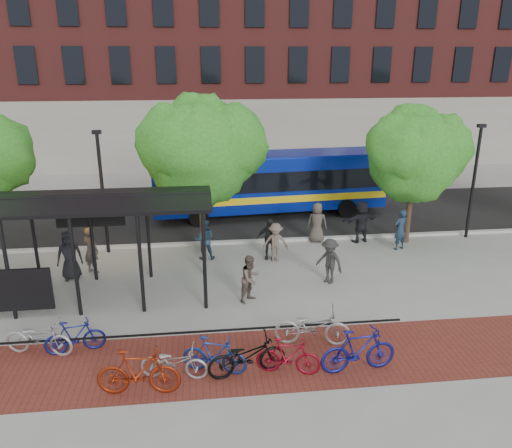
{
  "coord_description": "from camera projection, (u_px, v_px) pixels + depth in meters",
  "views": [
    {
      "loc": [
        -3.06,
        -16.63,
        7.88
      ],
      "look_at": [
        -0.91,
        1.84,
        1.6
      ],
      "focal_mm": 35.0,
      "sensor_mm": 36.0,
      "label": 1
    }
  ],
  "objects": [
    {
      "name": "ground",
      "position": [
        286.0,
        280.0,
        18.51
      ],
      "size": [
        160.0,
        160.0,
        0.0
      ],
      "primitive_type": "plane",
      "color": "#9E9E99",
      "rests_on": "ground"
    },
    {
      "name": "asphalt_street",
      "position": [
        260.0,
        215.0,
        26.04
      ],
      "size": [
        160.0,
        8.0,
        0.01
      ],
      "primitive_type": "cube",
      "color": "black",
      "rests_on": "ground"
    },
    {
      "name": "curb",
      "position": [
        271.0,
        241.0,
        22.25
      ],
      "size": [
        160.0,
        0.25,
        0.12
      ],
      "primitive_type": "cube",
      "color": "#B7B7B2",
      "rests_on": "ground"
    },
    {
      "name": "brick_strip",
      "position": [
        245.0,
        361.0,
        13.58
      ],
      "size": [
        24.0,
        3.0,
        0.01
      ],
      "primitive_type": "cube",
      "color": "maroon",
      "rests_on": "ground"
    },
    {
      "name": "bike_rack_rail",
      "position": [
        197.0,
        346.0,
        14.29
      ],
      "size": [
        12.0,
        0.05,
        0.95
      ],
      "primitive_type": "cube",
      "color": "black",
      "rests_on": "ground"
    },
    {
      "name": "building_brick",
      "position": [
        354.0,
        29.0,
        40.88
      ],
      "size": [
        55.0,
        14.0,
        20.0
      ],
      "primitive_type": "cube",
      "color": "maroon",
      "rests_on": "ground"
    },
    {
      "name": "bus_shelter",
      "position": [
        44.0,
        214.0,
        16.21
      ],
      "size": [
        10.6,
        3.07,
        3.6
      ],
      "color": "black",
      "rests_on": "ground"
    },
    {
      "name": "tree_b",
      "position": [
        202.0,
        146.0,
        19.92
      ],
      "size": [
        5.15,
        4.2,
        6.47
      ],
      "color": "#382619",
      "rests_on": "ground"
    },
    {
      "name": "tree_c",
      "position": [
        416.0,
        151.0,
        21.03
      ],
      "size": [
        4.66,
        3.8,
        5.92
      ],
      "color": "#382619",
      "rests_on": "ground"
    },
    {
      "name": "lamp_post_left",
      "position": [
        102.0,
        189.0,
        20.25
      ],
      "size": [
        0.35,
        0.2,
        5.12
      ],
      "color": "black",
      "rests_on": "ground"
    },
    {
      "name": "lamp_post_right",
      "position": [
        474.0,
        178.0,
        22.01
      ],
      "size": [
        0.35,
        0.2,
        5.12
      ],
      "color": "black",
      "rests_on": "ground"
    },
    {
      "name": "bus",
      "position": [
        269.0,
        180.0,
        25.59
      ],
      "size": [
        12.0,
        3.52,
        3.2
      ],
      "rotation": [
        0.0,
        0.0,
        0.08
      ],
      "color": "#081E95",
      "rests_on": "ground"
    },
    {
      "name": "bike_2",
      "position": [
        39.0,
        338.0,
        13.74
      ],
      "size": [
        2.06,
        1.13,
        1.03
      ],
      "primitive_type": "imported",
      "rotation": [
        0.0,
        0.0,
        1.33
      ],
      "color": "#AEADB0",
      "rests_on": "ground"
    },
    {
      "name": "bike_3",
      "position": [
        75.0,
        337.0,
        13.82
      ],
      "size": [
        1.7,
        0.77,
        0.99
      ],
      "primitive_type": "imported",
      "rotation": [
        0.0,
        0.0,
        1.77
      ],
      "color": "navy",
      "rests_on": "ground"
    },
    {
      "name": "bike_5",
      "position": [
        138.0,
        372.0,
        12.07
      ],
      "size": [
        2.09,
        0.76,
        1.23
      ],
      "primitive_type": "imported",
      "rotation": [
        0.0,
        0.0,
        1.48
      ],
      "color": "maroon",
      "rests_on": "ground"
    },
    {
      "name": "bike_6",
      "position": [
        174.0,
        362.0,
        12.72
      ],
      "size": [
        1.83,
        0.92,
        0.92
      ],
      "primitive_type": "imported",
      "rotation": [
        0.0,
        0.0,
        1.39
      ],
      "color": "#A0A0A2",
      "rests_on": "ground"
    },
    {
      "name": "bike_7",
      "position": [
        214.0,
        355.0,
        12.93
      ],
      "size": [
        1.8,
        1.01,
        1.04
      ],
      "primitive_type": "imported",
      "rotation": [
        0.0,
        0.0,
        1.25
      ],
      "color": "navy",
      "rests_on": "ground"
    },
    {
      "name": "bike_8",
      "position": [
        247.0,
        356.0,
        12.84
      ],
      "size": [
        2.18,
        1.1,
        1.09
      ],
      "primitive_type": "imported",
      "rotation": [
        0.0,
        0.0,
        1.76
      ],
      "color": "black",
      "rests_on": "ground"
    },
    {
      "name": "bike_9",
      "position": [
        288.0,
        356.0,
        12.89
      ],
      "size": [
        1.76,
        0.89,
        1.02
      ],
      "primitive_type": "imported",
      "rotation": [
        0.0,
        0.0,
        1.31
      ],
      "color": "maroon",
      "rests_on": "ground"
    },
    {
      "name": "bike_10",
      "position": [
        312.0,
        326.0,
        14.2
      ],
      "size": [
        2.26,
        1.13,
        1.14
      ],
      "primitive_type": "imported",
      "rotation": [
        0.0,
        0.0,
        1.39
      ],
      "color": "#949496",
      "rests_on": "ground"
    },
    {
      "name": "bike_11",
      "position": [
        358.0,
        350.0,
        12.96
      ],
      "size": [
        2.1,
        0.77,
        1.23
      ],
      "primitive_type": "imported",
      "rotation": [
        0.0,
        0.0,
        1.66
      ],
      "color": "navy",
      "rests_on": "ground"
    },
    {
      "name": "pedestrian_0",
      "position": [
        70.0,
        255.0,
        18.28
      ],
      "size": [
        0.99,
        0.71,
        1.87
      ],
      "primitive_type": "imported",
      "rotation": [
        0.0,
        0.0,
        0.13
      ],
      "color": "black",
      "rests_on": "ground"
    },
    {
      "name": "pedestrian_1",
      "position": [
        91.0,
        250.0,
        18.85
      ],
      "size": [
        0.8,
        0.72,
        1.83
      ],
      "primitive_type": "imported",
      "rotation": [
        0.0,
        0.0,
        2.59
      ],
      "color": "#433D35",
      "rests_on": "ground"
    },
    {
      "name": "pedestrian_2",
      "position": [
        204.0,
        239.0,
        20.16
      ],
      "size": [
        0.82,
        0.64,
        1.68
      ],
      "primitive_type": "imported",
      "rotation": [
        0.0,
        0.0,
        3.13
      ],
      "color": "#1F3649",
      "rests_on": "ground"
    },
    {
      "name": "pedestrian_3",
      "position": [
        275.0,
        242.0,
        19.94
      ],
      "size": [
        1.1,
        0.72,
        1.6
      ],
      "primitive_type": "imported",
      "rotation": [
        0.0,
        0.0,
        -0.12
      ],
      "color": "brown",
      "rests_on": "ground"
    },
    {
      "name": "pedestrian_4",
      "position": [
        269.0,
        239.0,
        20.17
      ],
      "size": [
        1.07,
        0.58,
        1.73
      ],
      "primitive_type": "imported",
      "rotation": [
        0.0,
        0.0,
        6.12
      ],
      "color": "black",
      "rests_on": "ground"
    },
    {
      "name": "pedestrian_5",
      "position": [
        361.0,
        222.0,
        22.0
      ],
      "size": [
        1.84,
        1.0,
        1.89
      ],
      "primitive_type": "imported",
      "rotation": [
        0.0,
        0.0,
        3.41
      ],
      "color": "black",
      "rests_on": "ground"
    },
    {
      "name": "pedestrian_6",
      "position": [
        317.0,
        222.0,
        22.02
      ],
      "size": [
        0.99,
        0.77,
        1.8
      ],
      "primitive_type": "imported",
      "rotation": [
        0.0,
        0.0,
        2.89
      ],
      "color": "#49413A",
      "rests_on": "ground"
    },
    {
      "name": "pedestrian_7",
      "position": [
        400.0,
        230.0,
        21.14
      ],
      "size": [
        0.76,
        0.64,
        1.78
      ],
      "primitive_type": "imported",
      "rotation": [
        0.0,
        0.0,
        3.52
      ],
      "color": "#1C2D42",
      "rests_on": "ground"
    },
    {
      "name": "pedestrian_8",
      "position": [
        251.0,
        279.0,
        16.67
      ],
      "size": [
        1.0,
        0.99,
        1.63
      ],
      "primitive_type": "imported",
      "rotation": [
        0.0,
        0.0,
        0.73
      ],
      "color": "brown",
      "rests_on": "ground"
    },
    {
      "name": "pedestrian_9",
      "position": [
        329.0,
        261.0,
        18.01
      ],
      "size": [
        1.19,
        1.24,
        1.7
      ],
      "primitive_type": "imported",
      "rotation": [
        0.0,
        0.0,
        5.42
      ],
      "color": "#2A2A2A",
      "rests_on": "ground"
    }
  ]
}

